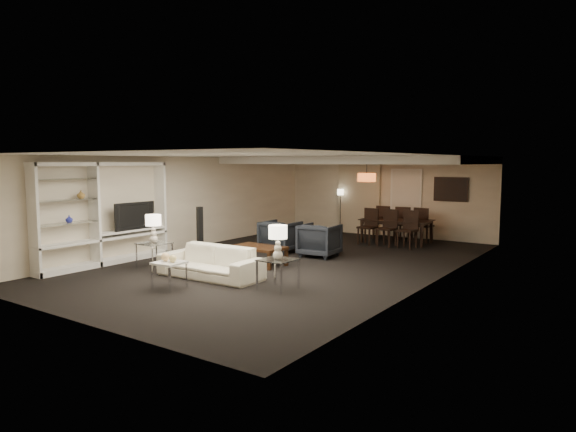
# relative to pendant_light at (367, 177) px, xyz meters

# --- Properties ---
(floor) EXTENTS (11.00, 11.00, 0.00)m
(floor) POSITION_rel_pendant_light_xyz_m (-0.30, -3.50, -1.92)
(floor) COLOR black
(floor) RESTS_ON ground
(ceiling) EXTENTS (7.00, 11.00, 0.02)m
(ceiling) POSITION_rel_pendant_light_xyz_m (-0.30, -3.50, 0.58)
(ceiling) COLOR silver
(ceiling) RESTS_ON ground
(wall_back) EXTENTS (7.00, 0.02, 2.50)m
(wall_back) POSITION_rel_pendant_light_xyz_m (-0.30, 2.00, -0.67)
(wall_back) COLOR beige
(wall_back) RESTS_ON ground
(wall_front) EXTENTS (7.00, 0.02, 2.50)m
(wall_front) POSITION_rel_pendant_light_xyz_m (-0.30, -9.00, -0.67)
(wall_front) COLOR beige
(wall_front) RESTS_ON ground
(wall_left) EXTENTS (0.02, 11.00, 2.50)m
(wall_left) POSITION_rel_pendant_light_xyz_m (-3.80, -3.50, -0.67)
(wall_left) COLOR beige
(wall_left) RESTS_ON ground
(wall_right) EXTENTS (0.02, 11.00, 2.50)m
(wall_right) POSITION_rel_pendant_light_xyz_m (3.20, -3.50, -0.67)
(wall_right) COLOR beige
(wall_right) RESTS_ON ground
(ceiling_soffit) EXTENTS (7.00, 4.00, 0.20)m
(ceiling_soffit) POSITION_rel_pendant_light_xyz_m (-0.30, 0.00, 0.48)
(ceiling_soffit) COLOR silver
(ceiling_soffit) RESTS_ON ceiling
(curtains) EXTENTS (1.50, 0.12, 2.40)m
(curtains) POSITION_rel_pendant_light_xyz_m (-1.20, 1.92, -0.72)
(curtains) COLOR beige
(curtains) RESTS_ON wall_back
(door) EXTENTS (0.90, 0.05, 2.10)m
(door) POSITION_rel_pendant_light_xyz_m (0.40, 1.97, -0.87)
(door) COLOR silver
(door) RESTS_ON wall_back
(painting) EXTENTS (0.95, 0.04, 0.65)m
(painting) POSITION_rel_pendant_light_xyz_m (1.80, 1.96, -0.37)
(painting) COLOR #142D38
(painting) RESTS_ON wall_back
(media_unit) EXTENTS (0.38, 3.40, 2.35)m
(media_unit) POSITION_rel_pendant_light_xyz_m (-3.61, -6.10, -0.74)
(media_unit) COLOR white
(media_unit) RESTS_ON wall_left
(pendant_light) EXTENTS (0.52, 0.52, 0.24)m
(pendant_light) POSITION_rel_pendant_light_xyz_m (0.00, 0.00, 0.00)
(pendant_light) COLOR #D8591E
(pendant_light) RESTS_ON ceiling_soffit
(sofa) EXTENTS (2.24, 0.92, 0.65)m
(sofa) POSITION_rel_pendant_light_xyz_m (-0.68, -5.73, -1.60)
(sofa) COLOR beige
(sofa) RESTS_ON floor
(coffee_table) EXTENTS (1.25, 0.76, 0.44)m
(coffee_table) POSITION_rel_pendant_light_xyz_m (-0.68, -4.13, -1.70)
(coffee_table) COLOR black
(coffee_table) RESTS_ON floor
(armchair_left) EXTENTS (0.92, 0.94, 0.83)m
(armchair_left) POSITION_rel_pendant_light_xyz_m (-1.28, -2.43, -1.51)
(armchair_left) COLOR black
(armchair_left) RESTS_ON floor
(armchair_right) EXTENTS (0.96, 0.98, 0.83)m
(armchair_right) POSITION_rel_pendant_light_xyz_m (-0.08, -2.43, -1.51)
(armchair_right) COLOR black
(armchair_right) RESTS_ON floor
(side_table_left) EXTENTS (0.63, 0.63, 0.57)m
(side_table_left) POSITION_rel_pendant_light_xyz_m (-2.38, -5.73, -1.64)
(side_table_left) COLOR silver
(side_table_left) RESTS_ON floor
(side_table_right) EXTENTS (0.62, 0.62, 0.57)m
(side_table_right) POSITION_rel_pendant_light_xyz_m (1.02, -5.73, -1.64)
(side_table_right) COLOR silver
(side_table_right) RESTS_ON floor
(table_lamp_left) EXTENTS (0.37, 0.37, 0.63)m
(table_lamp_left) POSITION_rel_pendant_light_xyz_m (-2.38, -5.73, -1.04)
(table_lamp_left) COLOR beige
(table_lamp_left) RESTS_ON side_table_left
(table_lamp_right) EXTENTS (0.38, 0.38, 0.63)m
(table_lamp_right) POSITION_rel_pendant_light_xyz_m (1.02, -5.73, -1.04)
(table_lamp_right) COLOR beige
(table_lamp_right) RESTS_ON side_table_right
(marble_table) EXTENTS (0.54, 0.54, 0.51)m
(marble_table) POSITION_rel_pendant_light_xyz_m (-0.68, -6.83, -1.67)
(marble_table) COLOR white
(marble_table) RESTS_ON floor
(gold_gourd_a) EXTENTS (0.16, 0.16, 0.16)m
(gold_gourd_a) POSITION_rel_pendant_light_xyz_m (-0.78, -6.83, -1.33)
(gold_gourd_a) COLOR #EFC17E
(gold_gourd_a) RESTS_ON marble_table
(gold_gourd_b) EXTENTS (0.14, 0.14, 0.14)m
(gold_gourd_b) POSITION_rel_pendant_light_xyz_m (-0.58, -6.83, -1.34)
(gold_gourd_b) COLOR #EFD37E
(gold_gourd_b) RESTS_ON marble_table
(television) EXTENTS (1.13, 0.15, 0.65)m
(television) POSITION_rel_pendant_light_xyz_m (-3.58, -5.36, -0.84)
(television) COLOR black
(television) RESTS_ON media_unit
(vase_blue) EXTENTS (0.15, 0.15, 0.16)m
(vase_blue) POSITION_rel_pendant_light_xyz_m (-3.61, -6.98, -0.78)
(vase_blue) COLOR #272FA9
(vase_blue) RESTS_ON media_unit
(vase_amber) EXTENTS (0.17, 0.17, 0.18)m
(vase_amber) POSITION_rel_pendant_light_xyz_m (-3.61, -6.67, -0.27)
(vase_amber) COLOR #AF813A
(vase_amber) RESTS_ON media_unit
(floor_speaker) EXTENTS (0.16, 0.16, 1.21)m
(floor_speaker) POSITION_rel_pendant_light_xyz_m (-2.91, -3.74, -1.32)
(floor_speaker) COLOR black
(floor_speaker) RESTS_ON floor
(dining_table) EXTENTS (2.03, 1.21, 0.69)m
(dining_table) POSITION_rel_pendant_light_xyz_m (0.64, 0.65, -1.57)
(dining_table) COLOR black
(dining_table) RESTS_ON floor
(chair_nl) EXTENTS (0.53, 0.53, 1.03)m
(chair_nl) POSITION_rel_pendant_light_xyz_m (0.04, 0.00, -1.40)
(chair_nl) COLOR black
(chair_nl) RESTS_ON floor
(chair_nm) EXTENTS (0.52, 0.52, 1.03)m
(chair_nm) POSITION_rel_pendant_light_xyz_m (0.64, 0.00, -1.40)
(chair_nm) COLOR black
(chair_nm) RESTS_ON floor
(chair_nr) EXTENTS (0.52, 0.52, 1.03)m
(chair_nr) POSITION_rel_pendant_light_xyz_m (1.24, 0.00, -1.40)
(chair_nr) COLOR black
(chair_nr) RESTS_ON floor
(chair_fl) EXTENTS (0.52, 0.52, 1.03)m
(chair_fl) POSITION_rel_pendant_light_xyz_m (0.04, 1.30, -1.40)
(chair_fl) COLOR black
(chair_fl) RESTS_ON floor
(chair_fm) EXTENTS (0.52, 0.52, 1.03)m
(chair_fm) POSITION_rel_pendant_light_xyz_m (0.64, 1.30, -1.40)
(chair_fm) COLOR black
(chair_fm) RESTS_ON floor
(chair_fr) EXTENTS (0.52, 0.52, 1.03)m
(chair_fr) POSITION_rel_pendant_light_xyz_m (1.24, 1.30, -1.40)
(chair_fr) COLOR black
(chair_fr) RESTS_ON floor
(floor_lamp) EXTENTS (0.28, 0.28, 1.46)m
(floor_lamp) POSITION_rel_pendant_light_xyz_m (-1.78, 1.70, -1.19)
(floor_lamp) COLOR black
(floor_lamp) RESTS_ON floor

